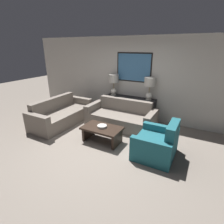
{
  "coord_description": "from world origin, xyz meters",
  "views": [
    {
      "loc": [
        2.13,
        -3.02,
        2.33
      ],
      "look_at": [
        -0.0,
        0.9,
        0.65
      ],
      "focal_mm": 28.0,
      "sensor_mm": 36.0,
      "label": 1
    }
  ],
  "objects_px": {
    "table_lamp_left": "(114,81)",
    "coffee_table": "(102,131)",
    "decorative_bowl": "(102,126)",
    "armchair_near_back_wall": "(157,144)",
    "table_lamp_right": "(150,85)",
    "couch_by_side": "(61,115)",
    "couch_by_back_wall": "(121,118)",
    "console_table": "(130,108)"
  },
  "relations": [
    {
      "from": "table_lamp_left",
      "to": "coffee_table",
      "type": "xyz_separation_m",
      "value": [
        0.6,
        -1.77,
        -0.94
      ]
    },
    {
      "from": "decorative_bowl",
      "to": "armchair_near_back_wall",
      "type": "xyz_separation_m",
      "value": [
        1.41,
        0.04,
        -0.14
      ]
    },
    {
      "from": "table_lamp_left",
      "to": "decorative_bowl",
      "type": "relative_size",
      "value": 2.89
    },
    {
      "from": "table_lamp_left",
      "to": "decorative_bowl",
      "type": "height_order",
      "value": "table_lamp_left"
    },
    {
      "from": "table_lamp_left",
      "to": "table_lamp_right",
      "type": "distance_m",
      "value": 1.24
    },
    {
      "from": "table_lamp_left",
      "to": "table_lamp_right",
      "type": "height_order",
      "value": "same"
    },
    {
      "from": "couch_by_side",
      "to": "coffee_table",
      "type": "height_order",
      "value": "couch_by_side"
    },
    {
      "from": "couch_by_back_wall",
      "to": "couch_by_side",
      "type": "relative_size",
      "value": 1.0
    },
    {
      "from": "armchair_near_back_wall",
      "to": "couch_by_side",
      "type": "bearing_deg",
      "value": 173.95
    },
    {
      "from": "table_lamp_left",
      "to": "armchair_near_back_wall",
      "type": "relative_size",
      "value": 0.73
    },
    {
      "from": "couch_by_side",
      "to": "decorative_bowl",
      "type": "relative_size",
      "value": 8.59
    },
    {
      "from": "decorative_bowl",
      "to": "armchair_near_back_wall",
      "type": "relative_size",
      "value": 0.25
    },
    {
      "from": "decorative_bowl",
      "to": "armchair_near_back_wall",
      "type": "height_order",
      "value": "armchair_near_back_wall"
    },
    {
      "from": "couch_by_side",
      "to": "armchair_near_back_wall",
      "type": "height_order",
      "value": "armchair_near_back_wall"
    },
    {
      "from": "couch_by_back_wall",
      "to": "decorative_bowl",
      "type": "relative_size",
      "value": 8.59
    },
    {
      "from": "table_lamp_left",
      "to": "couch_by_back_wall",
      "type": "bearing_deg",
      "value": -47.94
    },
    {
      "from": "table_lamp_right",
      "to": "armchair_near_back_wall",
      "type": "height_order",
      "value": "table_lamp_right"
    },
    {
      "from": "console_table",
      "to": "coffee_table",
      "type": "height_order",
      "value": "console_table"
    },
    {
      "from": "console_table",
      "to": "table_lamp_right",
      "type": "distance_m",
      "value": 1.05
    },
    {
      "from": "table_lamp_right",
      "to": "decorative_bowl",
      "type": "distance_m",
      "value": 2.03
    },
    {
      "from": "table_lamp_right",
      "to": "couch_by_side",
      "type": "relative_size",
      "value": 0.34
    },
    {
      "from": "console_table",
      "to": "couch_by_side",
      "type": "bearing_deg",
      "value": -142.14
    },
    {
      "from": "couch_by_back_wall",
      "to": "coffee_table",
      "type": "xyz_separation_m",
      "value": [
        -0.02,
        -1.08,
        0.01
      ]
    },
    {
      "from": "table_lamp_right",
      "to": "coffee_table",
      "type": "bearing_deg",
      "value": -109.8
    },
    {
      "from": "table_lamp_left",
      "to": "armchair_near_back_wall",
      "type": "xyz_separation_m",
      "value": [
        2.02,
        -1.72,
        -0.94
      ]
    },
    {
      "from": "table_lamp_right",
      "to": "armchair_near_back_wall",
      "type": "relative_size",
      "value": 0.73
    },
    {
      "from": "console_table",
      "to": "armchair_near_back_wall",
      "type": "relative_size",
      "value": 1.76
    },
    {
      "from": "console_table",
      "to": "table_lamp_left",
      "type": "relative_size",
      "value": 2.41
    },
    {
      "from": "table_lamp_left",
      "to": "table_lamp_right",
      "type": "bearing_deg",
      "value": 0.0
    },
    {
      "from": "coffee_table",
      "to": "decorative_bowl",
      "type": "xyz_separation_m",
      "value": [
        -0.0,
        0.01,
        0.14
      ]
    },
    {
      "from": "console_table",
      "to": "couch_by_side",
      "type": "distance_m",
      "value": 2.26
    },
    {
      "from": "couch_by_side",
      "to": "decorative_bowl",
      "type": "distance_m",
      "value": 1.81
    },
    {
      "from": "table_lamp_left",
      "to": "coffee_table",
      "type": "bearing_deg",
      "value": -71.09
    },
    {
      "from": "table_lamp_right",
      "to": "decorative_bowl",
      "type": "height_order",
      "value": "table_lamp_right"
    },
    {
      "from": "couch_by_back_wall",
      "to": "decorative_bowl",
      "type": "distance_m",
      "value": 1.08
    },
    {
      "from": "couch_by_side",
      "to": "armchair_near_back_wall",
      "type": "distance_m",
      "value": 3.19
    },
    {
      "from": "coffee_table",
      "to": "armchair_near_back_wall",
      "type": "xyz_separation_m",
      "value": [
        1.41,
        0.05,
        -0.0
      ]
    },
    {
      "from": "couch_by_back_wall",
      "to": "coffee_table",
      "type": "bearing_deg",
      "value": -90.82
    },
    {
      "from": "table_lamp_left",
      "to": "armchair_near_back_wall",
      "type": "height_order",
      "value": "table_lamp_left"
    },
    {
      "from": "table_lamp_left",
      "to": "armchair_near_back_wall",
      "type": "bearing_deg",
      "value": -40.45
    },
    {
      "from": "armchair_near_back_wall",
      "to": "couch_by_back_wall",
      "type": "bearing_deg",
      "value": 143.53
    },
    {
      "from": "decorative_bowl",
      "to": "coffee_table",
      "type": "bearing_deg",
      "value": -74.92
    }
  ]
}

